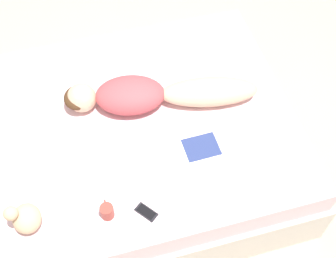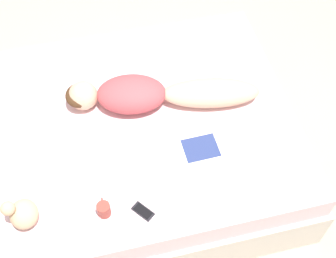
{
  "view_description": "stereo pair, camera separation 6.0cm",
  "coord_description": "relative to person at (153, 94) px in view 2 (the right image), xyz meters",
  "views": [
    {
      "loc": [
        -1.83,
        0.29,
        3.07
      ],
      "look_at": [
        -0.15,
        -0.18,
        0.64
      ],
      "focal_mm": 50.0,
      "sensor_mm": 36.0,
      "label": 1
    },
    {
      "loc": [
        -1.85,
        0.23,
        3.07
      ],
      "look_at": [
        -0.15,
        -0.18,
        0.64
      ],
      "focal_mm": 50.0,
      "sensor_mm": 36.0,
      "label": 2
    }
  ],
  "objects": [
    {
      "name": "cell_phone",
      "position": [
        -0.78,
        0.24,
        -0.09
      ],
      "size": [
        0.14,
        0.13,
        0.01
      ],
      "rotation": [
        0.0,
        0.0,
        -0.91
      ],
      "color": "black",
      "rests_on": "bed"
    },
    {
      "name": "coffee_mug",
      "position": [
        -0.73,
        0.46,
        -0.04
      ],
      "size": [
        0.12,
        0.08,
        0.09
      ],
      "color": "#993D33",
      "rests_on": "bed"
    },
    {
      "name": "person",
      "position": [
        0.0,
        0.0,
        0.0
      ],
      "size": [
        0.47,
        1.31,
        0.2
      ],
      "rotation": [
        0.0,
        0.0,
        -0.2
      ],
      "color": "#DBB28E",
      "rests_on": "bed"
    },
    {
      "name": "ground_plane",
      "position": [
        -0.12,
        0.15,
        -0.68
      ],
      "size": [
        12.0,
        12.0,
        0.0
      ],
      "primitive_type": "plane",
      "color": "#B7A88E"
    },
    {
      "name": "plush_toy",
      "position": [
        -0.67,
        0.9,
        -0.01
      ],
      "size": [
        0.18,
        0.18,
        0.22
      ],
      "color": "#D1B289",
      "rests_on": "bed"
    },
    {
      "name": "bed",
      "position": [
        -0.12,
        0.15,
        -0.39
      ],
      "size": [
        1.78,
        2.15,
        0.59
      ],
      "color": "beige",
      "rests_on": "ground_plane"
    },
    {
      "name": "open_magazine",
      "position": [
        -0.57,
        -0.21,
        -0.09
      ],
      "size": [
        0.56,
        0.33,
        0.01
      ],
      "rotation": [
        0.0,
        0.0,
        0.02
      ],
      "color": "white",
      "rests_on": "bed"
    }
  ]
}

